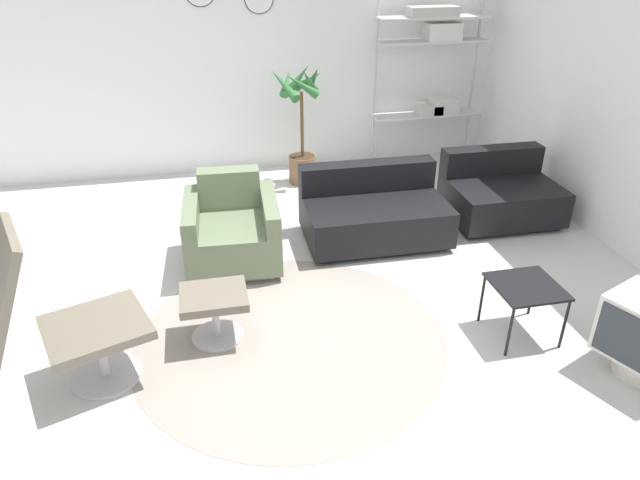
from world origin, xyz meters
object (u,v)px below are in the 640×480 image
Objects in this scene: armchair_red at (232,232)px; shelf_unit at (435,59)px; potted_plant at (301,130)px; side_table at (526,290)px; couch_low at (374,214)px; ottoman at (214,305)px; lounge_chair at (28,301)px; couch_second at (500,195)px.

shelf_unit is (2.54, 1.95, 0.97)m from armchair_red.
side_table is at bearing -72.44° from potted_plant.
couch_low is at bearing -74.98° from potted_plant.
ottoman is at bearing -132.39° from shelf_unit.
couch_low is at bearing 102.02° from lounge_chair.
armchair_red is at bearing -119.03° from potted_plant.
side_table is at bearing 110.54° from couch_low.
couch_low is 1.35m from couch_second.
armchair_red is at bearing 7.39° from couch_low.
lounge_chair is 2.78× the size of side_table.
couch_low reaches higher than side_table.
lounge_chair is 1.44× the size of armchair_red.
ottoman is 2.93m from potted_plant.
lounge_chair is at bearing -159.85° from ottoman.
couch_low is 2.40m from shelf_unit.
ottoman is 0.53× the size of armchair_red.
armchair_red is (0.21, 1.06, 0.01)m from ottoman.
lounge_chair is 3.12m from side_table.
potted_plant is 0.64× the size of shelf_unit.
potted_plant is at bearing 67.57° from ottoman.
armchair_red is 1.31m from couch_low.
couch_second is at bearing -37.48° from potted_plant.
shelf_unit reaches higher than potted_plant.
lounge_chair reaches higher than couch_low.
potted_plant reaches higher than side_table.
armchair_red is at bearing 79.00° from ottoman.
lounge_chair is at bearing 32.91° from couch_low.
side_table is (1.89, -1.47, 0.09)m from armchair_red.
potted_plant is at bearing -36.75° from couch_second.
side_table is at bearing -11.06° from ottoman.
armchair_red reaches higher than side_table.
lounge_chair is 0.96× the size of couch_low.
armchair_red reaches higher than couch_second.
lounge_chair is 1.19× the size of couch_second.
shelf_unit reaches higher than couch_low.
ottoman is 1.02× the size of side_table.
couch_second is at bearing 25.50° from ottoman.
potted_plant is 1.79m from shelf_unit.
potted_plant is at bearing -116.04° from armchair_red.
shelf_unit is (0.65, 3.42, 0.89)m from side_table.
lounge_chair is 4.26m from couch_second.
lounge_chair is 5.09m from shelf_unit.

